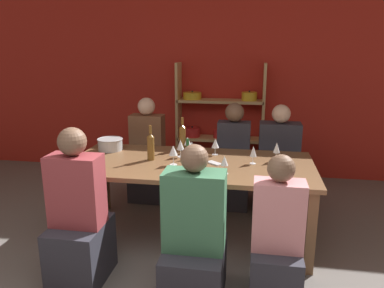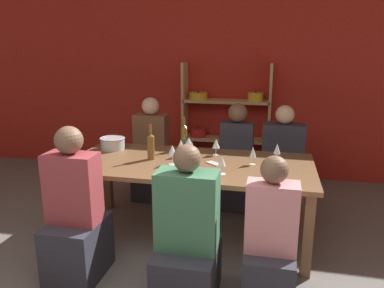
% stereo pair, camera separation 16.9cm
% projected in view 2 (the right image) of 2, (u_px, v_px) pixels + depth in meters
% --- Properties ---
extents(wall_back_red, '(8.80, 0.06, 2.70)m').
position_uv_depth(wall_back_red, '(213.00, 80.00, 5.30)').
color(wall_back_red, red).
rests_on(wall_back_red, ground_plane).
extents(shelf_unit, '(1.21, 0.30, 1.60)m').
position_uv_depth(shelf_unit, '(223.00, 134.00, 5.25)').
color(shelf_unit, tan).
rests_on(shelf_unit, ground_plane).
extents(dining_table, '(2.29, 1.07, 0.76)m').
position_uv_depth(dining_table, '(190.00, 170.00, 3.54)').
color(dining_table, brown).
rests_on(dining_table, ground_plane).
extents(mixing_bowl, '(0.26, 0.26, 0.12)m').
position_uv_depth(mixing_bowl, '(113.00, 143.00, 3.95)').
color(mixing_bowl, '#B7BABC').
rests_on(mixing_bowl, dining_table).
extents(wine_bottle_green, '(0.07, 0.07, 0.34)m').
position_uv_depth(wine_bottle_green, '(151.00, 146.00, 3.57)').
color(wine_bottle_green, brown).
rests_on(wine_bottle_green, dining_table).
extents(wine_bottle_dark, '(0.07, 0.07, 0.34)m').
position_uv_depth(wine_bottle_dark, '(184.00, 164.00, 3.03)').
color(wine_bottle_dark, '#1E4C23').
rests_on(wine_bottle_dark, dining_table).
extents(wine_bottle_amber, '(0.07, 0.07, 0.34)m').
position_uv_depth(wine_bottle_amber, '(184.00, 136.00, 3.91)').
color(wine_bottle_amber, brown).
rests_on(wine_bottle_amber, dining_table).
extents(wine_glass_red_a, '(0.06, 0.06, 0.17)m').
position_uv_depth(wine_glass_red_a, '(253.00, 153.00, 3.41)').
color(wine_glass_red_a, white).
rests_on(wine_glass_red_a, dining_table).
extents(wine_glass_white_a, '(0.08, 0.08, 0.19)m').
position_uv_depth(wine_glass_white_a, '(172.00, 151.00, 3.41)').
color(wine_glass_white_a, white).
rests_on(wine_glass_white_a, dining_table).
extents(wine_glass_red_b, '(0.07, 0.07, 0.18)m').
position_uv_depth(wine_glass_red_b, '(277.00, 150.00, 3.47)').
color(wine_glass_red_b, white).
rests_on(wine_glass_red_b, dining_table).
extents(wine_glass_white_b, '(0.07, 0.07, 0.17)m').
position_uv_depth(wine_glass_white_b, '(181.00, 145.00, 3.65)').
color(wine_glass_white_b, white).
rests_on(wine_glass_white_b, dining_table).
extents(wine_glass_red_c, '(0.07, 0.07, 0.16)m').
position_uv_depth(wine_glass_red_c, '(222.00, 162.00, 3.15)').
color(wine_glass_red_c, white).
rests_on(wine_glass_red_c, dining_table).
extents(wine_glass_white_c, '(0.08, 0.08, 0.17)m').
position_uv_depth(wine_glass_white_c, '(189.00, 141.00, 3.80)').
color(wine_glass_white_c, white).
rests_on(wine_glass_white_c, dining_table).
extents(wine_glass_red_d, '(0.06, 0.06, 0.17)m').
position_uv_depth(wine_glass_red_d, '(192.00, 147.00, 3.60)').
color(wine_glass_red_d, white).
rests_on(wine_glass_red_d, dining_table).
extents(wine_glass_white_d, '(0.08, 0.08, 0.17)m').
position_uv_depth(wine_glass_white_d, '(216.00, 144.00, 3.72)').
color(wine_glass_white_d, white).
rests_on(wine_glass_white_d, dining_table).
extents(cell_phone, '(0.16, 0.15, 0.01)m').
position_uv_depth(cell_phone, '(214.00, 163.00, 3.46)').
color(cell_phone, silver).
rests_on(cell_phone, dining_table).
extents(person_near_a, '(0.43, 0.54, 1.17)m').
position_uv_depth(person_near_a, '(187.00, 245.00, 2.70)').
color(person_near_a, '#2D2D38').
rests_on(person_near_a, ground_plane).
extents(person_far_a, '(0.46, 0.57, 1.20)m').
position_uv_depth(person_far_a, '(281.00, 172.00, 4.26)').
color(person_far_a, '#2D2D38').
rests_on(person_far_a, ground_plane).
extents(person_near_b, '(0.40, 0.50, 1.24)m').
position_uv_depth(person_near_b, '(76.00, 223.00, 2.96)').
color(person_near_b, '#2D2D38').
rests_on(person_near_b, ground_plane).
extents(person_far_b, '(0.39, 0.49, 1.24)m').
position_uv_depth(person_far_b, '(152.00, 161.00, 4.58)').
color(person_far_b, '#2D2D38').
rests_on(person_far_b, ground_plane).
extents(person_near_c, '(0.36, 0.45, 1.11)m').
position_uv_depth(person_near_c, '(270.00, 251.00, 2.65)').
color(person_near_c, '#2D2D38').
rests_on(person_near_c, ground_plane).
extents(person_far_c, '(0.37, 0.46, 1.21)m').
position_uv_depth(person_far_c, '(236.00, 168.00, 4.31)').
color(person_far_c, '#2D2D38').
rests_on(person_far_c, ground_plane).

